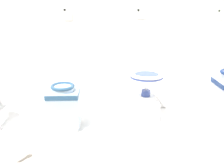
{
  "coord_description": "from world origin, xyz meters",
  "views": [
    {
      "loc": [
        2.12,
        -0.28,
        1.47
      ],
      "look_at": [
        2.2,
        2.36,
        0.59
      ],
      "focal_mm": 40.32,
      "sensor_mm": 36.0,
      "label": 1
    }
  ],
  "objects_px": {
    "plinth_block_pale_glazed": "(65,126)",
    "info_placard_third": "(141,13)",
    "info_placard_second": "(68,14)",
    "plinth_block_leftmost": "(145,110)",
    "antique_toilet_pale_glazed": "(64,104)",
    "antique_toilet_leftmost": "(146,81)",
    "info_placard_fourth": "(222,14)"
  },
  "relations": [
    {
      "from": "plinth_block_leftmost",
      "to": "antique_toilet_leftmost",
      "type": "relative_size",
      "value": 0.84
    },
    {
      "from": "antique_toilet_pale_glazed",
      "to": "info_placard_fourth",
      "type": "xyz_separation_m",
      "value": [
        1.86,
        0.5,
        0.93
      ]
    },
    {
      "from": "plinth_block_pale_glazed",
      "to": "antique_toilet_leftmost",
      "type": "height_order",
      "value": "antique_toilet_leftmost"
    },
    {
      "from": "plinth_block_pale_glazed",
      "to": "info_placard_second",
      "type": "relative_size",
      "value": 2.1
    },
    {
      "from": "info_placard_second",
      "to": "plinth_block_leftmost",
      "type": "bearing_deg",
      "value": -20.05
    },
    {
      "from": "plinth_block_leftmost",
      "to": "antique_toilet_leftmost",
      "type": "distance_m",
      "value": 0.35
    },
    {
      "from": "plinth_block_pale_glazed",
      "to": "plinth_block_leftmost",
      "type": "height_order",
      "value": "plinth_block_leftmost"
    },
    {
      "from": "antique_toilet_pale_glazed",
      "to": "antique_toilet_leftmost",
      "type": "xyz_separation_m",
      "value": [
        0.93,
        0.16,
        0.2
      ]
    },
    {
      "from": "info_placard_second",
      "to": "info_placard_third",
      "type": "height_order",
      "value": "info_placard_second"
    },
    {
      "from": "plinth_block_pale_glazed",
      "to": "plinth_block_leftmost",
      "type": "xyz_separation_m",
      "value": [
        0.93,
        0.16,
        0.11
      ]
    },
    {
      "from": "info_placard_second",
      "to": "info_placard_fourth",
      "type": "xyz_separation_m",
      "value": [
        1.83,
        0.0,
        -0.01
      ]
    },
    {
      "from": "info_placard_fourth",
      "to": "antique_toilet_pale_glazed",
      "type": "bearing_deg",
      "value": -165.08
    },
    {
      "from": "antique_toilet_pale_glazed",
      "to": "info_placard_second",
      "type": "xyz_separation_m",
      "value": [
        0.03,
        0.5,
        0.94
      ]
    },
    {
      "from": "info_placard_second",
      "to": "info_placard_third",
      "type": "distance_m",
      "value": 0.87
    },
    {
      "from": "info_placard_second",
      "to": "info_placard_third",
      "type": "xyz_separation_m",
      "value": [
        0.87,
        0.0,
        0.0
      ]
    },
    {
      "from": "antique_toilet_pale_glazed",
      "to": "info_placard_second",
      "type": "relative_size",
      "value": 3.32
    },
    {
      "from": "plinth_block_leftmost",
      "to": "info_placard_fourth",
      "type": "relative_size",
      "value": 2.53
    },
    {
      "from": "plinth_block_leftmost",
      "to": "info_placard_fourth",
      "type": "bearing_deg",
      "value": 19.68
    },
    {
      "from": "plinth_block_pale_glazed",
      "to": "info_placard_third",
      "type": "xyz_separation_m",
      "value": [
        0.9,
        0.5,
        1.2
      ]
    },
    {
      "from": "info_placard_second",
      "to": "info_placard_fourth",
      "type": "height_order",
      "value": "info_placard_second"
    },
    {
      "from": "antique_toilet_pale_glazed",
      "to": "antique_toilet_leftmost",
      "type": "distance_m",
      "value": 0.97
    },
    {
      "from": "plinth_block_pale_glazed",
      "to": "info_placard_third",
      "type": "distance_m",
      "value": 1.58
    },
    {
      "from": "plinth_block_leftmost",
      "to": "info_placard_third",
      "type": "height_order",
      "value": "info_placard_third"
    },
    {
      "from": "plinth_block_pale_glazed",
      "to": "antique_toilet_pale_glazed",
      "type": "relative_size",
      "value": 0.63
    },
    {
      "from": "antique_toilet_leftmost",
      "to": "info_placard_fourth",
      "type": "bearing_deg",
      "value": 19.68
    },
    {
      "from": "antique_toilet_pale_glazed",
      "to": "plinth_block_leftmost",
      "type": "xyz_separation_m",
      "value": [
        0.93,
        0.16,
        -0.15
      ]
    },
    {
      "from": "info_placard_second",
      "to": "info_placard_third",
      "type": "bearing_deg",
      "value": 0.0
    },
    {
      "from": "plinth_block_pale_glazed",
      "to": "antique_toilet_leftmost",
      "type": "relative_size",
      "value": 0.75
    },
    {
      "from": "antique_toilet_leftmost",
      "to": "info_placard_third",
      "type": "distance_m",
      "value": 0.81
    },
    {
      "from": "plinth_block_leftmost",
      "to": "info_placard_third",
      "type": "bearing_deg",
      "value": 96.54
    },
    {
      "from": "plinth_block_pale_glazed",
      "to": "plinth_block_leftmost",
      "type": "bearing_deg",
      "value": 9.99
    },
    {
      "from": "plinth_block_pale_glazed",
      "to": "info_placard_third",
      "type": "relative_size",
      "value": 2.44
    }
  ]
}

